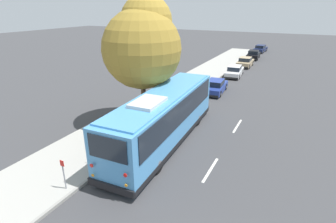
{
  "coord_description": "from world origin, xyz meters",
  "views": [
    {
      "loc": [
        -13.17,
        -6.69,
        7.84
      ],
      "look_at": [
        1.37,
        0.68,
        1.3
      ],
      "focal_mm": 28.0,
      "sensor_mm": 36.0,
      "label": 1
    }
  ],
  "objects_px": {
    "parked_sedan_navy": "(260,49)",
    "sign_post_far": "(97,152)",
    "shuttle_bus": "(164,115)",
    "sign_post_near": "(64,174)",
    "parked_sedan_black": "(253,55)",
    "street_tree": "(143,43)",
    "parked_sedan_white": "(234,71)",
    "parked_sedan_tan": "(245,62)",
    "parked_sedan_blue": "(215,87)"
  },
  "relations": [
    {
      "from": "shuttle_bus",
      "to": "sign_post_far",
      "type": "height_order",
      "value": "shuttle_bus"
    },
    {
      "from": "shuttle_bus",
      "to": "parked_sedan_blue",
      "type": "relative_size",
      "value": 2.67
    },
    {
      "from": "parked_sedan_tan",
      "to": "parked_sedan_navy",
      "type": "distance_m",
      "value": 14.25
    },
    {
      "from": "shuttle_bus",
      "to": "sign_post_near",
      "type": "xyz_separation_m",
      "value": [
        -6.23,
        1.79,
        -0.87
      ]
    },
    {
      "from": "parked_sedan_white",
      "to": "parked_sedan_tan",
      "type": "height_order",
      "value": "parked_sedan_tan"
    },
    {
      "from": "shuttle_bus",
      "to": "parked_sedan_tan",
      "type": "distance_m",
      "value": 24.7
    },
    {
      "from": "street_tree",
      "to": "sign_post_near",
      "type": "height_order",
      "value": "street_tree"
    },
    {
      "from": "shuttle_bus",
      "to": "sign_post_near",
      "type": "relative_size",
      "value": 7.75
    },
    {
      "from": "shuttle_bus",
      "to": "parked_sedan_black",
      "type": "height_order",
      "value": "shuttle_bus"
    },
    {
      "from": "parked_sedan_white",
      "to": "sign_post_near",
      "type": "xyz_separation_m",
      "value": [
        -24.83,
        1.65,
        0.32
      ]
    },
    {
      "from": "shuttle_bus",
      "to": "parked_sedan_black",
      "type": "bearing_deg",
      "value": -2.24
    },
    {
      "from": "parked_sedan_blue",
      "to": "parked_sedan_tan",
      "type": "relative_size",
      "value": 1.02
    },
    {
      "from": "sign_post_near",
      "to": "parked_sedan_white",
      "type": "bearing_deg",
      "value": -3.8
    },
    {
      "from": "parked_sedan_tan",
      "to": "street_tree",
      "type": "height_order",
      "value": "street_tree"
    },
    {
      "from": "parked_sedan_black",
      "to": "sign_post_near",
      "type": "relative_size",
      "value": 3.23
    },
    {
      "from": "parked_sedan_black",
      "to": "shuttle_bus",
      "type": "bearing_deg",
      "value": 177.35
    },
    {
      "from": "shuttle_bus",
      "to": "parked_sedan_navy",
      "type": "xyz_separation_m",
      "value": [
        38.93,
        0.23,
        -1.19
      ]
    },
    {
      "from": "shuttle_bus",
      "to": "parked_sedan_blue",
      "type": "distance_m",
      "value": 11.23
    },
    {
      "from": "parked_sedan_black",
      "to": "street_tree",
      "type": "relative_size",
      "value": 0.56
    },
    {
      "from": "shuttle_bus",
      "to": "street_tree",
      "type": "bearing_deg",
      "value": 49.32
    },
    {
      "from": "parked_sedan_navy",
      "to": "sign_post_far",
      "type": "height_order",
      "value": "sign_post_far"
    },
    {
      "from": "sign_post_near",
      "to": "parked_sedan_navy",
      "type": "bearing_deg",
      "value": -1.97
    },
    {
      "from": "street_tree",
      "to": "sign_post_far",
      "type": "relative_size",
      "value": 5.97
    },
    {
      "from": "shuttle_bus",
      "to": "parked_sedan_tan",
      "type": "relative_size",
      "value": 2.72
    },
    {
      "from": "parked_sedan_black",
      "to": "parked_sedan_blue",
      "type": "bearing_deg",
      "value": 176.94
    },
    {
      "from": "parked_sedan_white",
      "to": "sign_post_far",
      "type": "xyz_separation_m",
      "value": [
        -22.64,
        1.65,
        0.3
      ]
    },
    {
      "from": "sign_post_far",
      "to": "parked_sedan_navy",
      "type": "bearing_deg",
      "value": -2.07
    },
    {
      "from": "shuttle_bus",
      "to": "sign_post_far",
      "type": "bearing_deg",
      "value": 153.63
    },
    {
      "from": "street_tree",
      "to": "sign_post_far",
      "type": "xyz_separation_m",
      "value": [
        -6.12,
        -0.86,
        -4.72
      ]
    },
    {
      "from": "parked_sedan_white",
      "to": "street_tree",
      "type": "height_order",
      "value": "street_tree"
    },
    {
      "from": "parked_sedan_tan",
      "to": "parked_sedan_blue",
      "type": "bearing_deg",
      "value": 179.54
    },
    {
      "from": "parked_sedan_black",
      "to": "parked_sedan_navy",
      "type": "relative_size",
      "value": 1.0
    },
    {
      "from": "street_tree",
      "to": "parked_sedan_blue",
      "type": "bearing_deg",
      "value": -15.02
    },
    {
      "from": "sign_post_near",
      "to": "sign_post_far",
      "type": "distance_m",
      "value": 2.18
    },
    {
      "from": "parked_sedan_tan",
      "to": "parked_sedan_black",
      "type": "distance_m",
      "value": 6.77
    },
    {
      "from": "parked_sedan_tan",
      "to": "shuttle_bus",
      "type": "bearing_deg",
      "value": -179.78
    },
    {
      "from": "parked_sedan_blue",
      "to": "street_tree",
      "type": "relative_size",
      "value": 0.5
    },
    {
      "from": "parked_sedan_white",
      "to": "parked_sedan_navy",
      "type": "bearing_deg",
      "value": -4.12
    },
    {
      "from": "parked_sedan_black",
      "to": "parked_sedan_navy",
      "type": "xyz_separation_m",
      "value": [
        7.48,
        0.06,
        -0.02
      ]
    },
    {
      "from": "parked_sedan_blue",
      "to": "sign_post_far",
      "type": "distance_m",
      "value": 15.3
    },
    {
      "from": "shuttle_bus",
      "to": "parked_sedan_white",
      "type": "height_order",
      "value": "shuttle_bus"
    },
    {
      "from": "parked_sedan_blue",
      "to": "parked_sedan_tan",
      "type": "xyz_separation_m",
      "value": [
        13.51,
        -0.1,
        0.02
      ]
    },
    {
      "from": "street_tree",
      "to": "parked_sedan_black",
      "type": "bearing_deg",
      "value": -4.81
    },
    {
      "from": "shuttle_bus",
      "to": "sign_post_near",
      "type": "distance_m",
      "value": 6.54
    },
    {
      "from": "parked_sedan_tan",
      "to": "parked_sedan_navy",
      "type": "height_order",
      "value": "parked_sedan_tan"
    },
    {
      "from": "sign_post_near",
      "to": "sign_post_far",
      "type": "relative_size",
      "value": 1.03
    },
    {
      "from": "parked_sedan_tan",
      "to": "sign_post_near",
      "type": "height_order",
      "value": "sign_post_near"
    },
    {
      "from": "sign_post_far",
      "to": "street_tree",
      "type": "bearing_deg",
      "value": 8.01
    },
    {
      "from": "parked_sedan_blue",
      "to": "sign_post_near",
      "type": "distance_m",
      "value": 17.47
    },
    {
      "from": "shuttle_bus",
      "to": "sign_post_far",
      "type": "relative_size",
      "value": 8.0
    }
  ]
}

